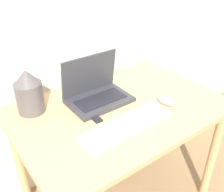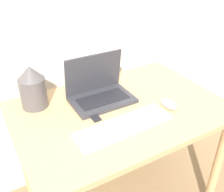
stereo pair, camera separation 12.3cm
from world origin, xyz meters
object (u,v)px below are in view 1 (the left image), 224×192
Objects in this scene: keyboard at (127,125)px; vase at (29,92)px; mouse at (166,100)px; mp3_player at (97,119)px; laptop at (96,91)px.

keyboard is 2.09× the size of vase.
mp3_player is at bearing 166.82° from mouse.
vase is (-0.32, 0.10, 0.06)m from laptop.
keyboard is 4.33× the size of mouse.
keyboard is at bearing -93.96° from laptop.
laptop is at bearing 86.04° from keyboard.
keyboard is 0.49m from vase.
mouse reaches higher than mp3_player.
keyboard is 0.29m from mouse.
mp3_player is at bearing -49.71° from vase.
mp3_player is (-0.08, 0.12, -0.01)m from keyboard.
mouse is 2.09× the size of mp3_player.
mouse is at bearing -42.05° from laptop.
vase reaches higher than mp3_player.
mp3_player is (-0.10, -0.16, -0.05)m from laptop.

